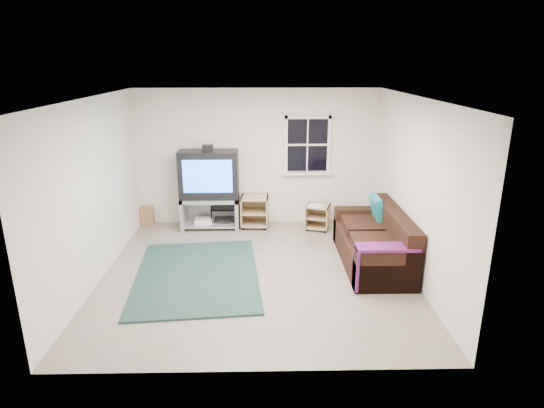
{
  "coord_description": "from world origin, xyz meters",
  "views": [
    {
      "loc": [
        0.1,
        -6.27,
        3.08
      ],
      "look_at": [
        0.24,
        0.4,
        0.97
      ],
      "focal_mm": 30.0,
      "sensor_mm": 36.0,
      "label": 1
    }
  ],
  "objects_px": {
    "tv_unit": "(209,183)",
    "av_rack": "(224,204)",
    "side_table_left": "(255,210)",
    "side_table_right": "(318,215)",
    "sofa": "(375,244)"
  },
  "relations": [
    {
      "from": "side_table_left",
      "to": "sofa",
      "type": "relative_size",
      "value": 0.29
    },
    {
      "from": "side_table_right",
      "to": "tv_unit",
      "type": "bearing_deg",
      "value": 176.72
    },
    {
      "from": "av_rack",
      "to": "side_table_right",
      "type": "distance_m",
      "value": 1.82
    },
    {
      "from": "side_table_right",
      "to": "sofa",
      "type": "xyz_separation_m",
      "value": [
        0.71,
        -1.58,
        0.06
      ]
    },
    {
      "from": "tv_unit",
      "to": "side_table_right",
      "type": "relative_size",
      "value": 3.02
    },
    {
      "from": "tv_unit",
      "to": "side_table_left",
      "type": "relative_size",
      "value": 2.69
    },
    {
      "from": "side_table_left",
      "to": "tv_unit",
      "type": "bearing_deg",
      "value": -175.86
    },
    {
      "from": "tv_unit",
      "to": "av_rack",
      "type": "height_order",
      "value": "tv_unit"
    },
    {
      "from": "sofa",
      "to": "side_table_right",
      "type": "bearing_deg",
      "value": 114.3
    },
    {
      "from": "av_rack",
      "to": "side_table_left",
      "type": "xyz_separation_m",
      "value": [
        0.59,
        -0.03,
        -0.12
      ]
    },
    {
      "from": "av_rack",
      "to": "tv_unit",
      "type": "bearing_deg",
      "value": -160.58
    },
    {
      "from": "side_table_right",
      "to": "side_table_left",
      "type": "bearing_deg",
      "value": 171.53
    },
    {
      "from": "side_table_left",
      "to": "sofa",
      "type": "xyz_separation_m",
      "value": [
        1.92,
        -1.76,
        0.01
      ]
    },
    {
      "from": "av_rack",
      "to": "side_table_left",
      "type": "height_order",
      "value": "av_rack"
    },
    {
      "from": "tv_unit",
      "to": "av_rack",
      "type": "xyz_separation_m",
      "value": [
        0.26,
        0.09,
        -0.44
      ]
    }
  ]
}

